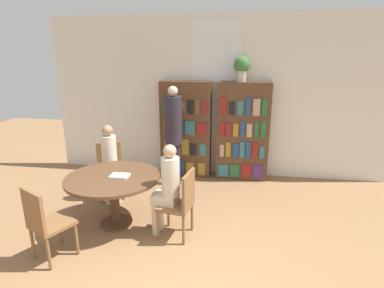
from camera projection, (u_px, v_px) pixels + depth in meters
wall_back at (215, 98)px, 5.67m from camera, size 6.40×0.07×3.00m
bookshelf_left at (186, 130)px, 5.73m from camera, size 0.95×0.34×1.83m
bookshelf_right at (243, 132)px, 5.57m from camera, size 0.95×0.34×1.83m
flower_vase at (242, 67)px, 5.26m from camera, size 0.28×0.28×0.44m
reading_table at (114, 184)px, 4.03m from camera, size 1.26×1.26×0.71m
chair_near_camera at (45, 221)px, 3.31m from camera, size 0.54×0.54×0.89m
chair_left_side at (110, 167)px, 4.95m from camera, size 0.54×0.54×0.89m
chair_far_side at (181, 201)px, 3.77m from camera, size 0.46×0.46×0.89m
seated_reader_left at (110, 160)px, 4.73m from camera, size 0.36×0.39×1.23m
seated_reader_right at (167, 186)px, 3.78m from camera, size 0.37×0.28×1.23m
librarian_standing at (173, 126)px, 5.23m from camera, size 0.30×0.57×1.78m
open_book_on_table at (120, 176)px, 3.97m from camera, size 0.24×0.18×0.03m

